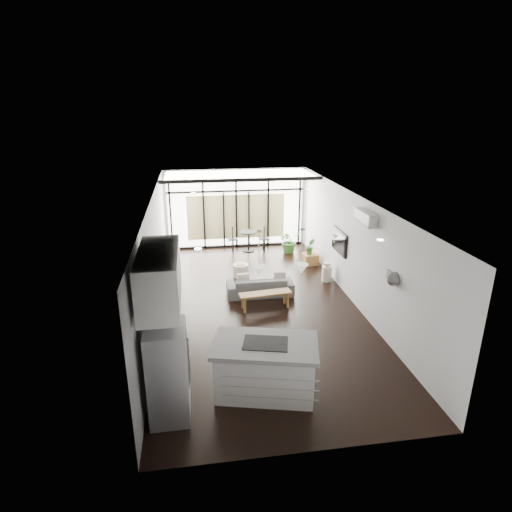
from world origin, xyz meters
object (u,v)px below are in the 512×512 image
object	(u,v)px
milk_can	(327,272)
fridge	(168,373)
tv	(339,241)
sofa	(260,283)
pouf	(241,270)
island	(265,368)
console_bench	(265,300)

from	to	relation	value
milk_can	fridge	bearing A→B (deg)	-130.09
milk_can	tv	world-z (taller)	tv
sofa	pouf	distance (m)	1.45
fridge	pouf	distance (m)	6.21
tv	pouf	bearing A→B (deg)	158.69
island	pouf	bearing A→B (deg)	101.75
island	console_bench	bearing A→B (deg)	94.09
island	pouf	size ratio (longest dim) A/B	3.82
island	console_bench	world-z (taller)	island
fridge	sofa	distance (m)	5.04
console_bench	milk_can	distance (m)	2.55
island	sofa	world-z (taller)	island
sofa	pouf	world-z (taller)	sofa
fridge	tv	xyz separation A→B (m)	(4.54, 4.85, 0.48)
console_bench	milk_can	size ratio (longest dim) A/B	2.30
sofa	tv	world-z (taller)	tv
pouf	milk_can	bearing A→B (deg)	-16.90
console_bench	tv	world-z (taller)	tv
console_bench	milk_can	world-z (taller)	milk_can
tv	console_bench	bearing A→B (deg)	-153.01
console_bench	tv	size ratio (longest dim) A/B	1.20
island	console_bench	xyz separation A→B (m)	(0.58, 3.32, -0.29)
island	sofa	xyz separation A→B (m)	(0.58, 4.13, -0.15)
sofa	console_bench	xyz separation A→B (m)	(0.00, -0.81, -0.14)
island	milk_can	xyz separation A→B (m)	(2.67, 4.78, -0.21)
island	tv	bearing A→B (deg)	71.33
milk_can	tv	xyz separation A→B (m)	(0.21, -0.29, 1.01)
pouf	tv	size ratio (longest dim) A/B	0.43
island	milk_can	size ratio (longest dim) A/B	3.16
sofa	milk_can	bearing A→B (deg)	-161.94
island	sofa	bearing A→B (deg)	96.04
sofa	island	bearing A→B (deg)	82.81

